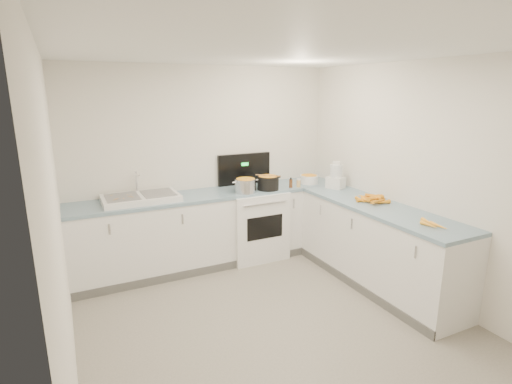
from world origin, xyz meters
name	(u,v)px	position (x,y,z in m)	size (l,w,h in m)	color
floor	(279,328)	(0.00, 0.00, 0.00)	(3.50, 4.00, 0.00)	gray
ceiling	(283,50)	(0.00, 0.00, 2.50)	(3.50, 4.00, 0.00)	silver
wall_back	(205,165)	(0.00, 2.00, 1.25)	(3.50, 2.50, 0.00)	silver
wall_front	(508,311)	(0.00, -2.00, 1.25)	(3.50, 2.50, 0.00)	silver
wall_left	(58,231)	(-1.75, 0.00, 1.25)	(4.00, 2.50, 0.00)	silver
wall_right	(424,182)	(1.75, 0.00, 1.25)	(4.00, 2.50, 0.00)	silver
counter_back	(215,228)	(0.00, 1.70, 0.47)	(3.50, 0.62, 0.94)	white
counter_right	(377,246)	(1.45, 0.30, 0.47)	(0.62, 2.20, 0.94)	white
stove	(253,222)	(0.55, 1.69, 0.47)	(0.76, 0.65, 1.36)	white
sink	(141,198)	(-0.90, 1.70, 0.98)	(0.86, 0.52, 0.31)	white
steel_pot	(246,186)	(0.36, 1.53, 1.02)	(0.27, 0.27, 0.20)	silver
black_pot	(268,184)	(0.69, 1.54, 1.02)	(0.28, 0.28, 0.20)	black
wooden_spoon	(268,175)	(0.69, 1.54, 1.13)	(0.01, 0.01, 0.34)	#AD7A47
mixing_bowl	(309,179)	(1.37, 1.61, 1.00)	(0.25, 0.25, 0.12)	white
extract_bottle	(291,184)	(1.01, 1.50, 1.00)	(0.04, 0.04, 0.11)	#593319
spice_jar	(299,183)	(1.12, 1.49, 0.99)	(0.06, 0.06, 0.10)	#E5B266
food_processor	(336,177)	(1.52, 1.22, 1.09)	(0.24, 0.26, 0.35)	white
carrot_pile	(372,199)	(1.50, 0.49, 0.97)	(0.36, 0.41, 0.09)	orange
peeled_carrots	(432,224)	(1.40, -0.43, 0.96)	(0.13, 0.31, 0.04)	#FFA426
peelings	(123,197)	(-1.10, 1.66, 1.02)	(0.24, 0.25, 0.01)	tan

